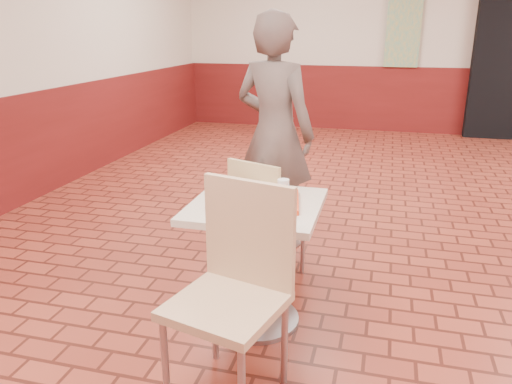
% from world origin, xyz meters
% --- Properties ---
extents(wainscot_band, '(8.00, 10.00, 1.00)m').
position_xyz_m(wainscot_band, '(0.00, 0.00, 0.50)').
color(wainscot_band, '#561110').
rests_on(wainscot_band, ground).
extents(promo_poster, '(0.50, 0.03, 1.20)m').
position_xyz_m(promo_poster, '(-0.60, 4.94, 1.60)').
color(promo_poster, gray).
rests_on(promo_poster, wainscot_band).
extents(main_table, '(0.67, 0.67, 0.71)m').
position_xyz_m(main_table, '(-1.36, -0.78, 0.48)').
color(main_table, beige).
rests_on(main_table, ground).
extents(chair_main_front, '(0.54, 0.54, 0.96)m').
position_xyz_m(chair_main_front, '(-1.32, -1.31, 0.54)').
color(chair_main_front, tan).
rests_on(chair_main_front, ground).
extents(chair_main_back, '(0.49, 0.49, 0.82)m').
position_xyz_m(chair_main_back, '(-1.44, -0.30, 0.46)').
color(chair_main_back, tan).
rests_on(chair_main_back, ground).
extents(customer, '(0.71, 0.57, 1.70)m').
position_xyz_m(customer, '(-1.51, 0.31, 0.85)').
color(customer, brown).
rests_on(customer, ground).
extents(serving_tray, '(0.44, 0.35, 0.03)m').
position_xyz_m(serving_tray, '(-1.36, -0.78, 0.72)').
color(serving_tray, red).
rests_on(serving_tray, main_table).
extents(ring_donut, '(0.12, 0.12, 0.03)m').
position_xyz_m(ring_donut, '(-1.45, -0.72, 0.75)').
color(ring_donut, gold).
rests_on(ring_donut, serving_tray).
extents(long_john_donut, '(0.17, 0.08, 0.05)m').
position_xyz_m(long_john_donut, '(-1.30, -0.80, 0.76)').
color(long_john_donut, '#E57F43').
rests_on(long_john_donut, serving_tray).
extents(paper_cup, '(0.06, 0.06, 0.08)m').
position_xyz_m(paper_cup, '(-1.24, -0.68, 0.78)').
color(paper_cup, silver).
rests_on(paper_cup, serving_tray).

